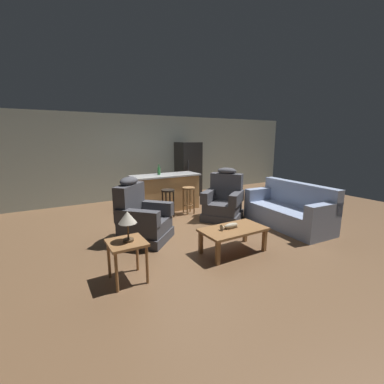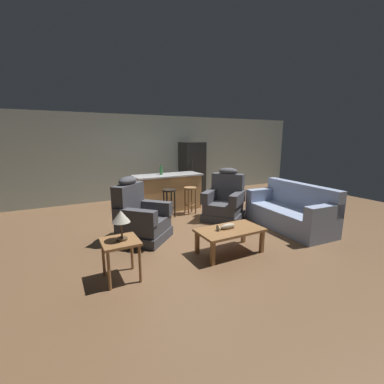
{
  "view_description": "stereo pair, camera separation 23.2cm",
  "coord_description": "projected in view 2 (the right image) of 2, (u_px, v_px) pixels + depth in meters",
  "views": [
    {
      "loc": [
        -2.8,
        -4.77,
        1.9
      ],
      "look_at": [
        -0.04,
        -0.1,
        0.75
      ],
      "focal_mm": 24.0,
      "sensor_mm": 36.0,
      "label": 1
    },
    {
      "loc": [
        -2.6,
        -4.89,
        1.9
      ],
      "look_at": [
        -0.04,
        -0.1,
        0.75
      ],
      "focal_mm": 24.0,
      "sensor_mm": 36.0,
      "label": 2
    }
  ],
  "objects": [
    {
      "name": "recliner_near_lamp",
      "position": [
        140.0,
        218.0,
        4.83
      ],
      "size": [
        1.19,
        1.19,
        1.2
      ],
      "rotation": [
        0.0,
        0.0,
        -0.81
      ],
      "color": "#3D3D42",
      "rests_on": "ground_plane"
    },
    {
      "name": "table_lamp",
      "position": [
        121.0,
        218.0,
        3.37
      ],
      "size": [
        0.24,
        0.24,
        0.41
      ],
      "color": "#4C3823",
      "rests_on": "end_table"
    },
    {
      "name": "back_wall",
      "position": [
        146.0,
        157.0,
        8.24
      ],
      "size": [
        12.0,
        0.05,
        2.6
      ],
      "color": "#939E93",
      "rests_on": "ground_plane"
    },
    {
      "name": "couch",
      "position": [
        291.0,
        212.0,
        5.51
      ],
      "size": [
        0.96,
        1.95,
        0.94
      ],
      "rotation": [
        0.0,
        0.0,
        3.08
      ],
      "color": "#8493B2",
      "rests_on": "ground_plane"
    },
    {
      "name": "fish_figurine",
      "position": [
        226.0,
        227.0,
        4.23
      ],
      "size": [
        0.34,
        0.1,
        0.1
      ],
      "color": "#4C3823",
      "rests_on": "coffee_table"
    },
    {
      "name": "kitchen_island",
      "position": [
        168.0,
        192.0,
        6.87
      ],
      "size": [
        1.8,
        0.7,
        0.95
      ],
      "color": "#AD7F4C",
      "rests_on": "ground_plane"
    },
    {
      "name": "refrigerator",
      "position": [
        192.0,
        169.0,
        8.46
      ],
      "size": [
        0.7,
        0.69,
        1.76
      ],
      "color": "black",
      "rests_on": "ground_plane"
    },
    {
      "name": "recliner_near_island",
      "position": [
        225.0,
        201.0,
        6.07
      ],
      "size": [
        1.18,
        1.18,
        1.2
      ],
      "rotation": [
        0.0,
        0.0,
        3.79
      ],
      "color": "#3D3D42",
      "rests_on": "ground_plane"
    },
    {
      "name": "bar_stool_left",
      "position": [
        169.0,
        198.0,
        6.22
      ],
      "size": [
        0.32,
        0.32,
        0.68
      ],
      "color": "black",
      "rests_on": "ground_plane"
    },
    {
      "name": "coffee_table",
      "position": [
        230.0,
        232.0,
        4.26
      ],
      "size": [
        1.1,
        0.6,
        0.42
      ],
      "color": "olive",
      "rests_on": "ground_plane"
    },
    {
      "name": "end_table",
      "position": [
        120.0,
        247.0,
        3.44
      ],
      "size": [
        0.48,
        0.48,
        0.56
      ],
      "color": "olive",
      "rests_on": "ground_plane"
    },
    {
      "name": "bottle_tall_green",
      "position": [
        161.0,
        171.0,
        6.73
      ],
      "size": [
        0.08,
        0.08,
        0.27
      ],
      "color": "#2D6B38",
      "rests_on": "kitchen_island"
    },
    {
      "name": "ground_plane",
      "position": [
        192.0,
        223.0,
        5.81
      ],
      "size": [
        12.0,
        12.0,
        0.0
      ],
      "color": "brown"
    },
    {
      "name": "bar_stool_right",
      "position": [
        190.0,
        195.0,
        6.49
      ],
      "size": [
        0.32,
        0.32,
        0.68
      ],
      "color": "olive",
      "rests_on": "ground_plane"
    }
  ]
}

